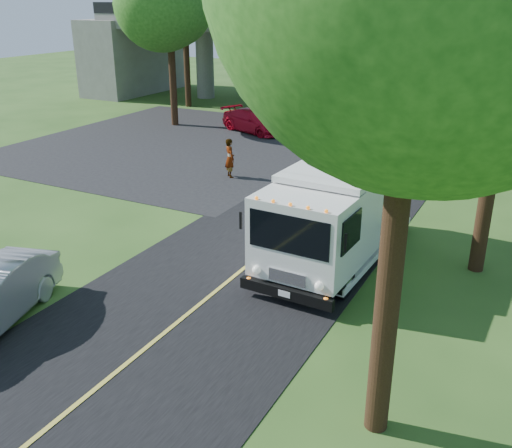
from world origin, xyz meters
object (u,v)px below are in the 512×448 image
Objects in this scene: traffic_signal at (316,74)px; step_van at (339,209)px; tree_left_far at (185,0)px; pedestrian at (230,158)px; utility_pole at (281,52)px; red_sedan at (254,121)px.

traffic_signal is 0.71× the size of step_van.
tree_left_far is 5.53× the size of pedestrian.
utility_pole is 1.94× the size of red_sedan.
red_sedan is at bearing 128.25° from step_van.
traffic_signal reaches higher than pedestrian.
utility_pole is at bearing -37.28° from pedestrian.
tree_left_far is at bearing -10.70° from pedestrian.
pedestrian is (3.40, -8.80, 0.22)m from red_sedan.
utility_pole is 19.12m from step_van.
traffic_signal reaches higher than red_sedan.
step_van is at bearing -46.54° from tree_left_far.
pedestrian is (0.88, -12.25, -2.31)m from traffic_signal.
pedestrian is at bearing 143.11° from step_van.
utility_pole is 1.23× the size of step_van.
step_van is 1.57× the size of red_sedan.
traffic_signal is 0.58× the size of utility_pole.
utility_pole reaches higher than red_sedan.
step_van is 4.08× the size of pedestrian.
step_van reaches higher than pedestrian.
utility_pole is 11.16m from pedestrian.
step_van is (9.70, -16.21, -2.95)m from utility_pole.
red_sedan is (-1.02, -1.45, -3.92)m from utility_pole.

